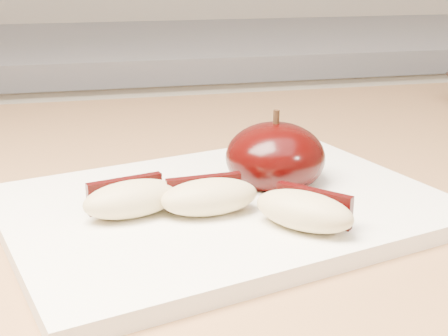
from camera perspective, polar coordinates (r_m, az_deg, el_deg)
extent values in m
cube|color=silver|center=(1.40, -4.50, -8.27)|extent=(2.40, 0.60, 0.90)
cube|color=slate|center=(1.26, -5.04, 11.10)|extent=(2.40, 0.62, 0.04)
cube|color=#946440|center=(0.61, 5.07, -1.23)|extent=(1.64, 0.64, 0.04)
cube|color=white|center=(0.47, 0.00, -3.60)|extent=(0.37, 0.30, 0.01)
ellipsoid|color=black|center=(0.50, 4.70, 0.98)|extent=(0.10, 0.10, 0.06)
cylinder|color=black|center=(0.50, 4.80, 4.64)|extent=(0.01, 0.01, 0.01)
ellipsoid|color=tan|center=(0.44, -8.39, -2.81)|extent=(0.08, 0.05, 0.03)
cube|color=black|center=(0.45, -9.03, -2.32)|extent=(0.06, 0.02, 0.02)
ellipsoid|color=tan|center=(0.44, -1.34, -2.66)|extent=(0.07, 0.04, 0.03)
cube|color=black|center=(0.45, -1.87, -2.13)|extent=(0.06, 0.01, 0.02)
ellipsoid|color=tan|center=(0.42, 7.31, -3.91)|extent=(0.07, 0.07, 0.03)
cube|color=black|center=(0.43, 8.19, -3.39)|extent=(0.04, 0.04, 0.02)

